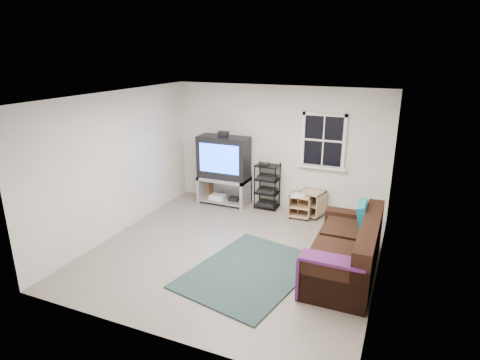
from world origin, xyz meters
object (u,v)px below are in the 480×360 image
at_px(side_table_left, 313,202).
at_px(side_table_right, 301,204).
at_px(av_rack, 267,189).
at_px(tv_unit, 224,165).
at_px(sofa, 347,252).

distance_m(side_table_left, side_table_right, 0.27).
distance_m(av_rack, side_table_right, 0.83).
xyz_separation_m(tv_unit, side_table_right, (1.77, -0.08, -0.61)).
bearing_deg(side_table_left, av_rack, 179.64).
xyz_separation_m(side_table_left, sofa, (0.99, -2.04, 0.06)).
distance_m(av_rack, sofa, 2.86).
distance_m(tv_unit, side_table_left, 2.07).
bearing_deg(side_table_right, tv_unit, 177.35).
distance_m(side_table_left, sofa, 2.27).
height_order(av_rack, side_table_right, av_rack).
height_order(tv_unit, side_table_right, tv_unit).
bearing_deg(side_table_right, av_rack, 167.35).
bearing_deg(av_rack, side_table_right, -12.65).
bearing_deg(av_rack, tv_unit, -174.32).
height_order(side_table_left, side_table_right, side_table_left).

